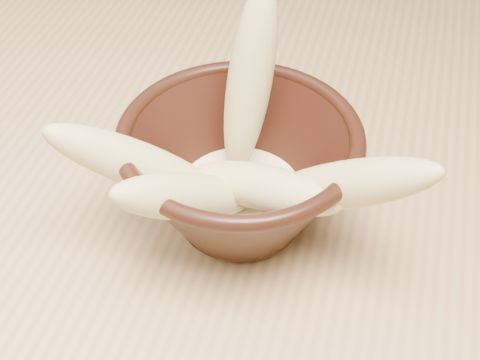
% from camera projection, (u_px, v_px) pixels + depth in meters
% --- Properties ---
extents(table, '(1.20, 0.80, 0.75)m').
position_uv_depth(table, '(338.00, 221.00, 0.69)').
color(table, tan).
rests_on(table, ground).
extents(bowl, '(0.19, 0.19, 0.11)m').
position_uv_depth(bowl, '(240.00, 172.00, 0.54)').
color(bowl, black).
rests_on(bowl, table).
extents(milk_puddle, '(0.11, 0.11, 0.02)m').
position_uv_depth(milk_puddle, '(240.00, 194.00, 0.56)').
color(milk_puddle, '#F3E4C3').
rests_on(milk_puddle, bowl).
extents(banana_upright, '(0.06, 0.08, 0.17)m').
position_uv_depth(banana_upright, '(250.00, 81.00, 0.53)').
color(banana_upright, tan).
rests_on(banana_upright, bowl).
extents(banana_left, '(0.15, 0.10, 0.12)m').
position_uv_depth(banana_left, '(139.00, 165.00, 0.51)').
color(banana_left, tan).
rests_on(banana_left, bowl).
extents(banana_right, '(0.16, 0.09, 0.13)m').
position_uv_depth(banana_right, '(341.00, 185.00, 0.49)').
color(banana_right, tan).
rests_on(banana_right, bowl).
extents(banana_across, '(0.14, 0.07, 0.06)m').
position_uv_depth(banana_across, '(265.00, 188.00, 0.51)').
color(banana_across, tan).
rests_on(banana_across, bowl).
extents(banana_front, '(0.11, 0.13, 0.11)m').
position_uv_depth(banana_front, '(188.00, 197.00, 0.49)').
color(banana_front, tan).
rests_on(banana_front, bowl).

